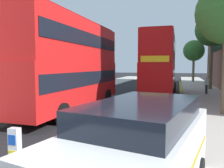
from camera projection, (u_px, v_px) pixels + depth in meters
sidewalk_right at (215, 105)px, 16.01m from camera, size 4.00×80.00×0.14m
sidewalk_left at (50, 98)px, 19.63m from camera, size 4.00×80.00×0.14m
kerb_line_outer at (184, 110)px, 14.68m from camera, size 0.10×56.00×0.01m
kerb_line_inner at (181, 110)px, 14.73m from camera, size 0.10×56.00×0.01m
keep_left_bollard at (15, 151)px, 5.98m from camera, size 0.36×0.28×1.11m
double_decker_bus_away at (71, 62)px, 14.38m from camera, size 2.99×10.86×5.64m
double_decker_bus_oncoming at (160, 63)px, 21.30m from camera, size 2.83×10.82×5.64m
taxi_minivan at (138, 158)px, 4.36m from camera, size 2.82×5.09×2.12m
pedestrian_far at (207, 85)px, 21.83m from camera, size 0.34×0.22×1.62m
street_tree_mid at (194, 51)px, 38.48m from camera, size 3.49×3.49×6.94m
street_tree_far at (212, 30)px, 25.61m from camera, size 3.68×3.68×8.51m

